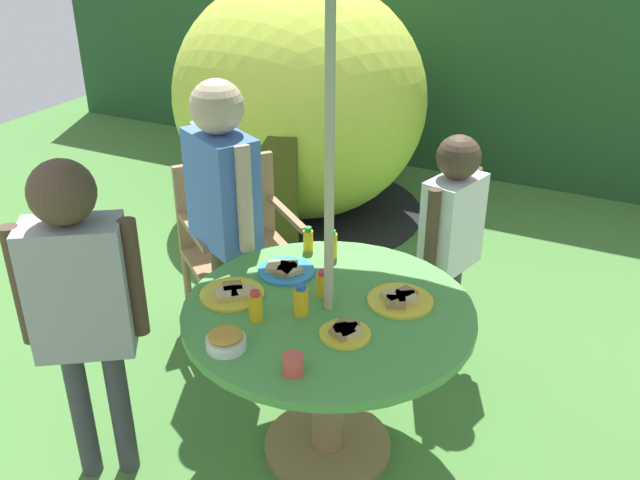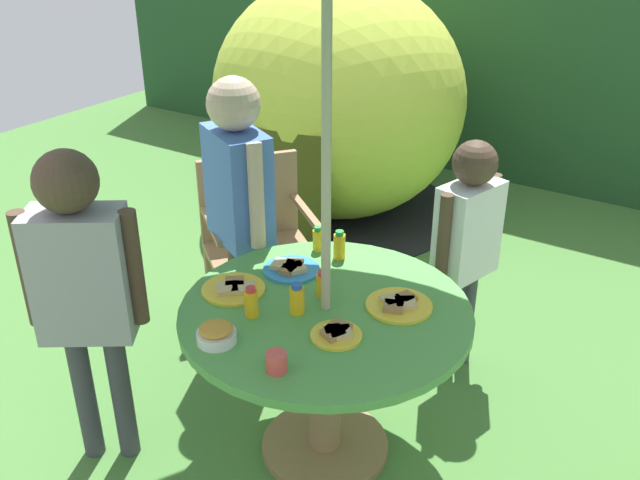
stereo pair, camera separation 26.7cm
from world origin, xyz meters
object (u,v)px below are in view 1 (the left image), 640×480
(plate_near_left, at_px, (400,299))
(juice_bottle_mid_left, at_px, (256,306))
(child_in_blue_shirt, at_px, (223,191))
(juice_bottle_center_back, at_px, (301,301))
(child_in_white_shirt, at_px, (452,224))
(wooden_chair, at_px, (236,237))
(plate_far_left, at_px, (345,332))
(plate_center_front, at_px, (286,270))
(dome_tent, at_px, (299,101))
(child_in_grey_shirt, at_px, (79,289))
(plate_far_right, at_px, (233,293))
(juice_bottle_front_edge, at_px, (308,240))
(juice_bottle_near_right, at_px, (331,245))
(juice_bottle_mid_right, at_px, (323,284))
(cup_near, at_px, (293,364))
(snack_bowl, at_px, (226,340))
(garden_table, at_px, (328,344))

(plate_near_left, xyz_separation_m, juice_bottle_mid_left, (-0.44, -0.36, 0.05))
(child_in_blue_shirt, distance_m, juice_bottle_center_back, 0.83)
(child_in_white_shirt, bearing_deg, juice_bottle_mid_left, -7.49)
(juice_bottle_mid_left, bearing_deg, wooden_chair, 127.22)
(plate_far_left, distance_m, plate_center_front, 0.52)
(plate_near_left, distance_m, juice_bottle_center_back, 0.40)
(dome_tent, bearing_deg, child_in_blue_shirt, -82.49)
(child_in_grey_shirt, distance_m, plate_far_left, 0.97)
(child_in_blue_shirt, xyz_separation_m, plate_far_right, (0.35, -0.48, -0.19))
(juice_bottle_front_edge, bearing_deg, juice_bottle_near_right, -5.16)
(child_in_grey_shirt, distance_m, juice_bottle_center_back, 0.81)
(juice_bottle_mid_left, bearing_deg, dome_tent, 114.42)
(juice_bottle_mid_right, bearing_deg, juice_bottle_center_back, -94.50)
(wooden_chair, height_order, plate_near_left, wooden_chair)
(plate_far_left, relative_size, juice_bottle_near_right, 1.43)
(dome_tent, distance_m, juice_bottle_center_back, 2.53)
(child_in_grey_shirt, distance_m, cup_near, 0.84)
(child_in_grey_shirt, height_order, juice_bottle_front_edge, child_in_grey_shirt)
(dome_tent, height_order, plate_far_left, dome_tent)
(snack_bowl, height_order, juice_bottle_mid_left, juice_bottle_mid_left)
(wooden_chair, bearing_deg, snack_bowl, -110.21)
(snack_bowl, distance_m, cup_near, 0.28)
(child_in_white_shirt, bearing_deg, juice_bottle_front_edge, -33.14)
(dome_tent, bearing_deg, juice_bottle_near_right, -67.61)
(dome_tent, distance_m, juice_bottle_mid_left, 2.57)
(child_in_white_shirt, height_order, cup_near, child_in_white_shirt)
(plate_far_left, distance_m, juice_bottle_mid_left, 0.35)
(plate_near_left, height_order, juice_bottle_mid_left, juice_bottle_mid_left)
(garden_table, distance_m, juice_bottle_center_back, 0.26)
(plate_near_left, height_order, plate_center_front, same)
(child_in_blue_shirt, distance_m, cup_near, 1.15)
(plate_near_left, relative_size, plate_center_front, 1.08)
(snack_bowl, bearing_deg, juice_bottle_front_edge, 95.93)
(juice_bottle_mid_right, bearing_deg, child_in_grey_shirt, -139.64)
(dome_tent, distance_m, snack_bowl, 2.76)
(plate_near_left, height_order, cup_near, cup_near)
(child_in_white_shirt, bearing_deg, juice_bottle_center_back, -2.87)
(dome_tent, xyz_separation_m, plate_near_left, (1.50, -1.98, -0.11))
(plate_near_left, bearing_deg, juice_bottle_center_back, -141.19)
(child_in_grey_shirt, bearing_deg, juice_bottle_mid_right, 6.12)
(snack_bowl, relative_size, juice_bottle_center_back, 1.13)
(plate_far_left, xyz_separation_m, juice_bottle_front_edge, (-0.42, 0.53, 0.04))
(garden_table, xyz_separation_m, dome_tent, (-1.27, 2.15, 0.29))
(garden_table, relative_size, plate_far_right, 4.43)
(wooden_chair, xyz_separation_m, child_in_white_shirt, (1.11, 0.16, 0.25))
(dome_tent, bearing_deg, cup_near, -71.89)
(juice_bottle_center_back, relative_size, juice_bottle_mid_left, 1.02)
(garden_table, bearing_deg, juice_bottle_front_edge, 126.76)
(child_in_white_shirt, height_order, plate_far_left, child_in_white_shirt)
(juice_bottle_mid_left, bearing_deg, snack_bowl, -89.99)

